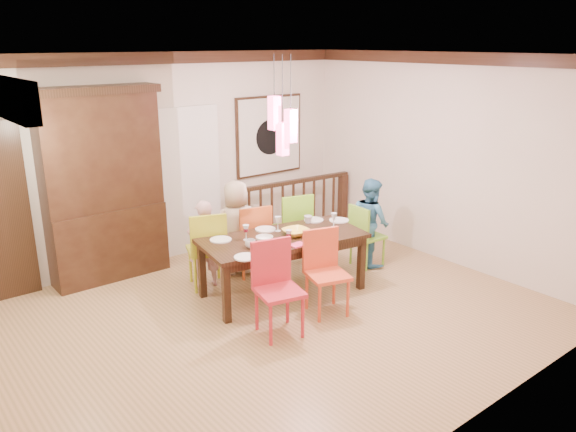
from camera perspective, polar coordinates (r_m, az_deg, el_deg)
floor at (r=6.58m, az=-1.42°, el=-10.13°), size 6.00×6.00×0.00m
ceiling at (r=5.84m, az=-1.64°, el=16.01°), size 6.00×6.00×0.00m
wall_back at (r=8.13m, az=-12.31°, el=5.71°), size 6.00×0.00×6.00m
wall_right at (r=8.17m, az=15.55°, el=5.53°), size 0.00×5.00×5.00m
crown_molding at (r=5.84m, az=-1.64°, el=15.22°), size 6.00×5.00×0.16m
white_doorway at (r=8.34m, az=-9.88°, el=3.33°), size 0.97×0.05×2.22m
painting at (r=9.00m, az=-1.90°, el=8.17°), size 1.25×0.06×1.25m
pendant_cluster at (r=6.54m, az=-0.56°, el=9.19°), size 0.27×0.21×1.14m
dining_table at (r=6.90m, az=-0.52°, el=-2.77°), size 2.13×1.24×0.75m
chair_far_left at (r=7.20m, az=-8.32°, el=-2.76°), size 0.59×0.59×1.01m
chair_far_mid at (r=7.53m, az=-3.82°, el=-1.83°), size 0.54×0.54×0.99m
chair_far_right at (r=7.91m, az=0.35°, el=-0.66°), size 0.57×0.57×1.03m
chair_near_left at (r=5.97m, az=-0.90°, el=-6.93°), size 0.55×0.55×1.02m
chair_near_mid at (r=6.44m, az=4.05°, el=-5.32°), size 0.55×0.55×0.98m
chair_end_right at (r=7.90m, az=8.13°, el=-1.51°), size 0.43×0.43×0.88m
china_hutch at (r=7.60m, az=-18.27°, el=2.95°), size 1.59×0.46×2.51m
balustrade at (r=8.90m, az=0.55°, el=0.80°), size 2.14×0.26×0.96m
person_far_left at (r=7.21m, az=-8.52°, el=-2.82°), size 0.48×0.38×1.15m
person_far_mid at (r=7.56m, az=-5.24°, el=-1.17°), size 0.71×0.55×1.29m
person_end_right at (r=7.94m, az=8.38°, el=-0.56°), size 0.60×0.70×1.24m
serving_bowl at (r=6.90m, az=0.82°, el=-1.65°), size 0.34×0.34×0.08m
small_bowl at (r=6.69m, az=-2.40°, el=-2.36°), size 0.24×0.24×0.07m
cup_left at (r=6.50m, az=-3.84°, el=-2.84°), size 0.16×0.16×0.10m
cup_right at (r=7.36m, az=2.05°, el=-0.35°), size 0.12×0.12×0.10m
plate_far_left at (r=6.79m, az=-6.86°, el=-2.40°), size 0.26×0.26×0.01m
plate_far_mid at (r=7.11m, az=-2.31°, el=-1.36°), size 0.26×0.26×0.01m
plate_far_right at (r=7.48m, az=2.62°, el=-0.40°), size 0.26×0.26×0.01m
plate_near_left at (r=6.22m, az=-4.32°, el=-4.19°), size 0.26×0.26×0.01m
plate_near_mid at (r=6.87m, az=3.10°, el=-2.05°), size 0.26×0.26×0.01m
plate_end_right at (r=7.49m, az=5.21°, el=-0.43°), size 0.26×0.26×0.01m
wine_glass_a at (r=6.73m, az=-4.29°, el=-1.69°), size 0.08×0.08×0.19m
wine_glass_b at (r=7.03m, az=-1.04°, el=-0.80°), size 0.08×0.08×0.19m
wine_glass_c at (r=6.54m, az=0.08°, el=-2.21°), size 0.08×0.08×0.19m
wine_glass_d at (r=7.20m, az=4.67°, el=-0.42°), size 0.08×0.08×0.19m
napkin at (r=6.57m, az=1.00°, el=-2.96°), size 0.18×0.14×0.01m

